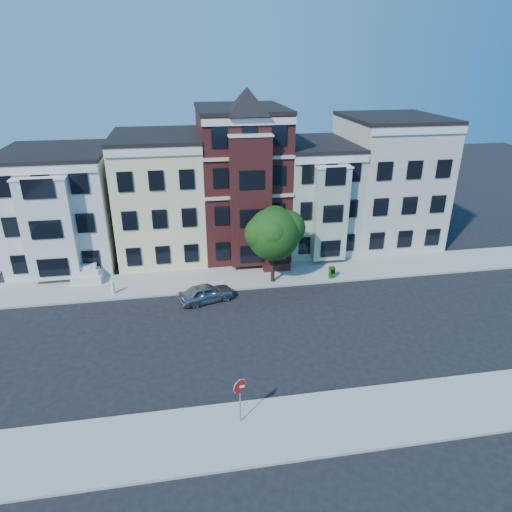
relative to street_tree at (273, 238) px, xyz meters
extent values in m
plane|color=black|center=(-1.25, -6.80, -3.75)|extent=(120.00, 120.00, 0.00)
cube|color=#9E9B93|center=(-1.25, 1.20, -3.67)|extent=(60.00, 4.00, 0.15)
cube|color=#9E9B93|center=(-1.25, -14.80, -3.67)|extent=(60.00, 4.00, 0.15)
cube|color=silver|center=(-16.25, 7.70, 0.75)|extent=(8.00, 9.00, 9.00)
cube|color=beige|center=(-8.25, 7.70, 1.25)|extent=(7.00, 9.00, 10.00)
cube|color=#371413|center=(-1.25, 7.70, 2.25)|extent=(7.00, 9.00, 12.00)
cube|color=#A6B89D|center=(5.25, 7.70, 0.75)|extent=(6.00, 9.00, 9.00)
cube|color=beige|center=(12.25, 7.70, 1.75)|extent=(8.00, 9.00, 11.00)
imported|color=#92959B|center=(-5.22, -2.00, -3.09)|extent=(4.15, 2.56, 1.32)
cube|color=#125D0D|center=(4.67, -0.17, -3.15)|extent=(0.45, 0.41, 0.89)
cylinder|color=silver|center=(-11.84, -0.01, -3.21)|extent=(0.29, 0.29, 0.77)
camera|label=1|loc=(-6.55, -30.67, 12.27)|focal=32.00mm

